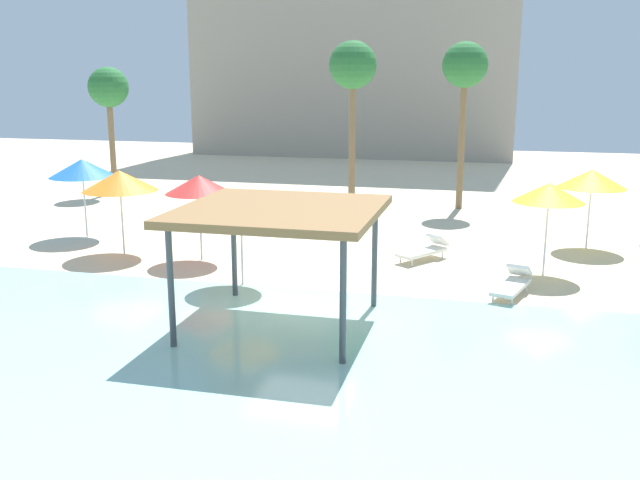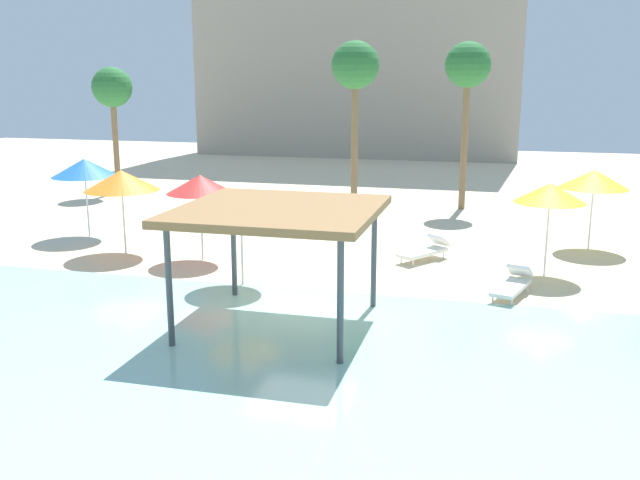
# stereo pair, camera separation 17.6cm
# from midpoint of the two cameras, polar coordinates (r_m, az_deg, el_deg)

# --- Properties ---
(ground_plane) EXTENTS (80.00, 80.00, 0.00)m
(ground_plane) POSITION_cam_midpoint_polar(r_m,az_deg,el_deg) (17.52, -1.75, -5.61)
(ground_plane) COLOR beige
(lagoon_water) EXTENTS (44.00, 13.50, 0.04)m
(lagoon_water) POSITION_cam_midpoint_polar(r_m,az_deg,el_deg) (12.91, -8.24, -12.78)
(lagoon_water) COLOR #99D1C6
(lagoon_water) RESTS_ON ground
(shade_pavilion) EXTENTS (4.37, 4.37, 2.80)m
(shade_pavilion) POSITION_cam_midpoint_polar(r_m,az_deg,el_deg) (15.69, -3.56, 2.10)
(shade_pavilion) COLOR #42474C
(shade_pavilion) RESTS_ON ground
(beach_umbrella_orange_0) EXTENTS (2.00, 2.00, 2.65)m
(beach_umbrella_orange_0) POSITION_cam_midpoint_polar(r_m,az_deg,el_deg) (18.98, -6.72, 3.19)
(beach_umbrella_orange_0) COLOR silver
(beach_umbrella_orange_0) RESTS_ON ground
(beach_umbrella_red_1) EXTENTS (2.08, 2.08, 2.67)m
(beach_umbrella_red_1) POSITION_cam_midpoint_polar(r_m,az_deg,el_deg) (21.96, -10.01, 4.46)
(beach_umbrella_red_1) COLOR silver
(beach_umbrella_red_1) RESTS_ON ground
(beach_umbrella_yellow_2) EXTENTS (2.03, 2.03, 2.68)m
(beach_umbrella_yellow_2) POSITION_cam_midpoint_polar(r_m,az_deg,el_deg) (21.01, 17.85, 3.67)
(beach_umbrella_yellow_2) COLOR silver
(beach_umbrella_yellow_2) RESTS_ON ground
(beach_umbrella_yellow_3) EXTENTS (2.23, 2.23, 2.65)m
(beach_umbrella_yellow_3) POSITION_cam_midpoint_polar(r_m,az_deg,el_deg) (24.77, 20.99, 4.66)
(beach_umbrella_yellow_3) COLOR silver
(beach_umbrella_yellow_3) RESTS_ON ground
(beach_umbrella_blue_4) EXTENTS (2.30, 2.30, 2.79)m
(beach_umbrella_blue_4) POSITION_cam_midpoint_polar(r_m,az_deg,el_deg) (26.17, -18.91, 5.54)
(beach_umbrella_blue_4) COLOR silver
(beach_umbrella_blue_4) RESTS_ON ground
(beach_umbrella_orange_5) EXTENTS (2.38, 2.38, 2.72)m
(beach_umbrella_orange_5) POSITION_cam_midpoint_polar(r_m,az_deg,el_deg) (23.27, -16.14, 4.64)
(beach_umbrella_orange_5) COLOR silver
(beach_umbrella_orange_5) RESTS_ON ground
(lounge_chair_0) EXTENTS (1.13, 1.99, 0.74)m
(lounge_chair_0) POSITION_cam_midpoint_polar(r_m,az_deg,el_deg) (19.14, 15.10, -3.39)
(lounge_chair_0) COLOR white
(lounge_chair_0) RESTS_ON ground
(lounge_chair_1) EXTENTS (1.57, 1.90, 0.74)m
(lounge_chair_1) POSITION_cam_midpoint_polar(r_m,az_deg,el_deg) (22.25, 8.31, -0.76)
(lounge_chair_1) COLOR white
(lounge_chair_1) RESTS_ON ground
(palm_tree_1) EXTENTS (1.90, 1.90, 7.02)m
(palm_tree_1) POSITION_cam_midpoint_polar(r_m,az_deg,el_deg) (30.67, 11.49, 13.39)
(palm_tree_1) COLOR brown
(palm_tree_1) RESTS_ON ground
(palm_tree_2) EXTENTS (1.90, 1.90, 6.04)m
(palm_tree_2) POSITION_cam_midpoint_polar(r_m,az_deg,el_deg) (35.63, -16.91, 11.54)
(palm_tree_2) COLOR brown
(palm_tree_2) RESTS_ON ground
(palm_tree_3) EXTENTS (1.90, 1.90, 6.99)m
(palm_tree_3) POSITION_cam_midpoint_polar(r_m,az_deg,el_deg) (28.68, 2.50, 13.60)
(palm_tree_3) COLOR brown
(palm_tree_3) RESTS_ON ground
(hotel_block_0) EXTENTS (22.64, 8.03, 21.40)m
(hotel_block_0) POSITION_cam_midpoint_polar(r_m,az_deg,el_deg) (52.96, 2.92, 18.68)
(hotel_block_0) COLOR #9E9384
(hotel_block_0) RESTS_ON ground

